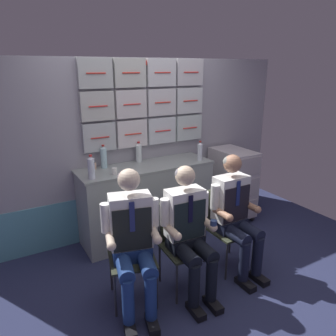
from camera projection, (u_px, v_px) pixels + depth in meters
ground at (201, 282)px, 3.25m from camera, size 4.80×4.80×0.04m
galley_bulkhead at (140, 144)px, 4.05m from camera, size 4.20×0.14×2.15m
galley_counter at (147, 201)px, 3.99m from camera, size 1.64×0.53×0.92m
service_trolley at (232, 182)px, 4.50m from camera, size 0.40×0.65×0.97m
folding_chair_left at (130, 245)px, 2.92m from camera, size 0.49×0.49×0.83m
crew_member_left at (132, 236)px, 2.72m from camera, size 0.52×0.67×1.25m
folding_chair_center at (180, 235)px, 3.08m from camera, size 0.43×0.43×0.83m
crew_member_center at (189, 228)px, 2.90m from camera, size 0.48×0.61×1.22m
folding_chair_right at (224, 219)px, 3.42m from camera, size 0.40×0.41×0.83m
crew_member_right at (235, 210)px, 3.24m from camera, size 0.49×0.59×1.23m
water_bottle_tall at (200, 151)px, 4.03m from camera, size 0.06×0.06×0.25m
water_bottle_clear at (139, 152)px, 3.96m from camera, size 0.07×0.07×0.25m
water_bottle_short at (104, 157)px, 3.72m from camera, size 0.07×0.07×0.27m
sparkling_bottle_green at (91, 168)px, 3.35m from camera, size 0.07×0.07×0.26m
paper_cup_blue at (94, 166)px, 3.70m from camera, size 0.06×0.06×0.07m
coffee_cup_white at (114, 171)px, 3.52m from camera, size 0.06×0.06×0.07m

